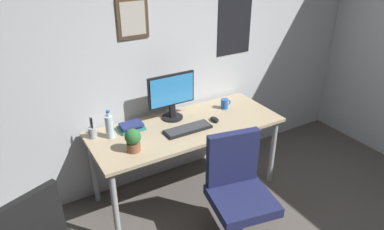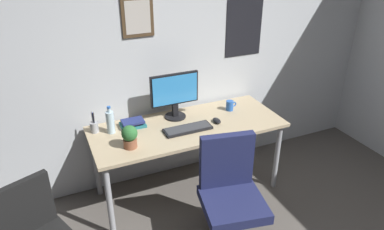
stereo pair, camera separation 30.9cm
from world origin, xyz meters
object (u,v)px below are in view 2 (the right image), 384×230
coffee_mug_near (230,105)px  potted_plant (130,136)px  monitor (175,94)px  water_bottle (110,122)px  pen_cup (94,127)px  office_chair (230,190)px  keyboard (188,129)px  computer_mouse (217,121)px  book_stack_left (133,123)px

coffee_mug_near → potted_plant: potted_plant is taller
monitor → water_bottle: monitor is taller
monitor → pen_cup: 0.77m
office_chair → monitor: monitor is taller
pen_cup → water_bottle: bearing=-27.3°
water_bottle → pen_cup: 0.16m
water_bottle → pen_cup: size_ratio=1.26×
keyboard → computer_mouse: size_ratio=3.91×
monitor → water_bottle: size_ratio=1.82×
coffee_mug_near → potted_plant: bearing=-165.6°
monitor → keyboard: monitor is taller
computer_mouse → book_stack_left: 0.77m
monitor → keyboard: 0.36m
potted_plant → book_stack_left: bearing=71.7°
pen_cup → coffee_mug_near: bearing=-4.1°
pen_cup → book_stack_left: (0.33, -0.03, -0.03)m
water_bottle → coffee_mug_near: water_bottle is taller
office_chair → coffee_mug_near: bearing=61.6°
monitor → computer_mouse: bearing=-39.7°
keyboard → pen_cup: size_ratio=2.15×
coffee_mug_near → pen_cup: pen_cup is taller
office_chair → computer_mouse: 0.76m
monitor → computer_mouse: (0.31, -0.26, -0.22)m
computer_mouse → water_bottle: (-0.93, 0.20, 0.09)m
computer_mouse → pen_cup: 1.09m
computer_mouse → pen_cup: size_ratio=0.55×
monitor → book_stack_left: (-0.42, -0.01, -0.21)m
office_chair → potted_plant: size_ratio=4.87×
keyboard → potted_plant: size_ratio=2.21×
office_chair → keyboard: office_chair is taller
computer_mouse → potted_plant: 0.85m
potted_plant → monitor: bearing=33.7°
keyboard → book_stack_left: 0.50m
keyboard → water_bottle: bearing=159.9°
keyboard → computer_mouse: 0.30m
office_chair → potted_plant: office_chair is taller
monitor → computer_mouse: monitor is taller
keyboard → book_stack_left: size_ratio=1.97×
monitor → computer_mouse: 0.46m
monitor → keyboard: (0.01, -0.28, -0.23)m
computer_mouse → coffee_mug_near: (0.24, 0.18, 0.03)m
keyboard → book_stack_left: book_stack_left is taller
keyboard → coffee_mug_near: size_ratio=3.90×
office_chair → keyboard: bearing=96.0°
computer_mouse → book_stack_left: bearing=161.6°
computer_mouse → monitor: bearing=140.3°
keyboard → coffee_mug_near: (0.54, 0.20, 0.04)m
monitor → water_bottle: (-0.62, -0.05, -0.13)m
coffee_mug_near → office_chair: bearing=-118.4°
monitor → potted_plant: bearing=-146.3°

